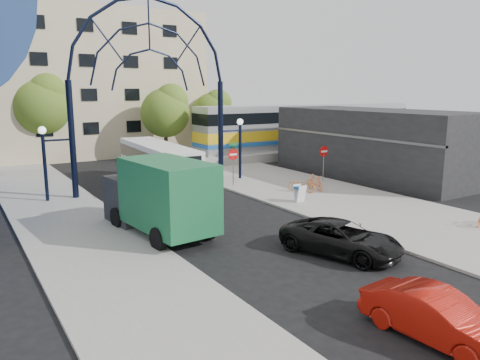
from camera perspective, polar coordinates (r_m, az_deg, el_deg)
ground at (r=19.27m, az=5.55°, el=-8.67°), size 120.00×120.00×0.00m
sidewalk_east at (r=27.27m, az=13.81°, el=-2.92°), size 8.00×56.00×0.12m
plaza_west at (r=21.81m, az=-18.43°, el=-6.67°), size 5.00×50.00×0.12m
gateway_arch at (r=30.51m, az=-10.92°, el=14.72°), size 13.64×0.44×12.10m
stop_sign at (r=31.10m, az=-0.85°, el=2.71°), size 0.80×0.07×2.50m
do_not_enter_sign at (r=33.20m, az=10.17°, el=3.04°), size 0.76×0.07×2.48m
street_name_sign at (r=31.80m, az=-0.79°, el=3.15°), size 0.70×0.70×2.80m
sandwich_board at (r=26.93m, az=7.29°, el=-1.37°), size 0.55×0.61×0.99m
commercial_block_east at (r=36.67m, az=16.02°, el=4.35°), size 6.00×16.00×5.00m
apartment_block at (r=51.02m, az=-17.47°, el=11.09°), size 20.00×12.10×14.00m
train_platform at (r=48.24m, az=8.50°, el=3.64°), size 32.00×5.00×0.80m
train_car at (r=47.99m, az=8.58°, el=6.60°), size 25.10×3.05×4.20m
tree_north_a at (r=43.84m, az=-8.93°, el=8.42°), size 4.48×4.48×7.00m
tree_north_b at (r=44.86m, az=-23.00°, el=8.59°), size 5.12×5.12×8.00m
tree_north_c at (r=48.29m, az=-3.25°, el=8.36°), size 4.16×4.16×6.50m
city_bus at (r=31.82m, az=-9.97°, el=1.87°), size 3.02×10.67×2.89m
green_truck at (r=21.39m, az=-9.94°, el=-1.99°), size 3.17×7.05×3.45m
black_suv at (r=19.07m, az=12.24°, el=-6.95°), size 3.69×5.31×1.35m
red_sedan at (r=13.63m, az=22.88°, el=-15.10°), size 1.73×4.14×1.33m
bike_near_a at (r=29.62m, az=7.51°, el=-0.54°), size 1.40×1.90×0.95m
bike_near_b at (r=30.33m, az=9.16°, el=-0.27°), size 0.67×1.71×1.00m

